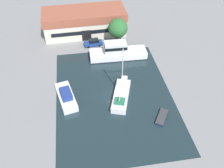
# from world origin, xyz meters

# --- Properties ---
(ground_plane) EXTENTS (440.00, 440.00, 0.00)m
(ground_plane) POSITION_xyz_m (0.00, 0.00, 0.00)
(ground_plane) COLOR slate
(water_canal) EXTENTS (22.74, 31.97, 0.01)m
(water_canal) POSITION_xyz_m (0.00, 0.00, 0.00)
(water_canal) COLOR #19282D
(water_canal) RESTS_ON ground
(warehouse_building) EXTENTS (21.85, 9.74, 6.29)m
(warehouse_building) POSITION_xyz_m (-3.74, 25.94, 3.19)
(warehouse_building) COLOR beige
(warehouse_building) RESTS_ON ground
(quay_tree_near_building) EXTENTS (4.82, 4.82, 6.80)m
(quay_tree_near_building) POSITION_xyz_m (4.07, 18.80, 4.38)
(quay_tree_near_building) COLOR brown
(quay_tree_near_building) RESTS_ON ground
(parked_car) EXTENTS (4.70, 2.19, 1.78)m
(parked_car) POSITION_xyz_m (-2.15, 18.82, 0.88)
(parked_car) COLOR navy
(parked_car) RESTS_ON ground
(sailboat_moored) EXTENTS (5.31, 9.88, 11.22)m
(sailboat_moored) POSITION_xyz_m (1.35, -0.81, 0.78)
(sailboat_moored) COLOR white
(sailboat_moored) RESTS_ON water_canal
(motor_cruiser) EXTENTS (13.55, 4.31, 4.13)m
(motor_cruiser) POSITION_xyz_m (2.91, 12.83, 1.49)
(motor_cruiser) COLOR white
(motor_cruiser) RESTS_ON water_canal
(small_dinghy) EXTENTS (3.32, 4.14, 0.49)m
(small_dinghy) POSITION_xyz_m (7.65, -7.15, 0.25)
(small_dinghy) COLOR #19234C
(small_dinghy) RESTS_ON water_canal
(cabin_boat) EXTENTS (4.44, 8.30, 2.58)m
(cabin_boat) POSITION_xyz_m (-9.35, 0.28, 0.94)
(cabin_boat) COLOR white
(cabin_boat) RESTS_ON water_canal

